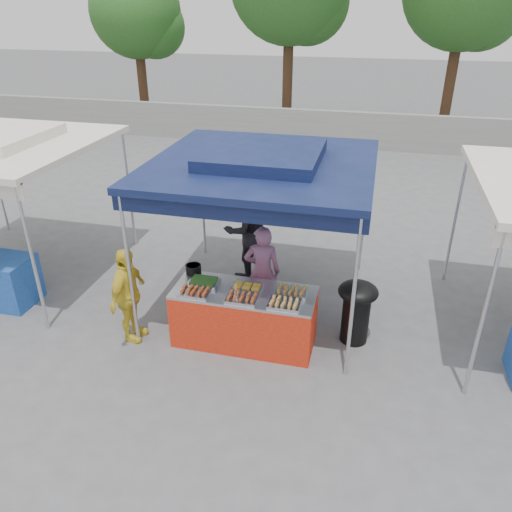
% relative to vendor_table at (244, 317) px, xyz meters
% --- Properties ---
extents(ground_plane, '(80.00, 80.00, 0.00)m').
position_rel_vendor_table_xyz_m(ground_plane, '(0.00, 0.10, -0.43)').
color(ground_plane, '#58585A').
extents(back_wall, '(40.00, 0.25, 1.20)m').
position_rel_vendor_table_xyz_m(back_wall, '(0.00, 11.10, 0.17)').
color(back_wall, gray).
rests_on(back_wall, ground_plane).
extents(main_canopy, '(3.20, 3.20, 2.57)m').
position_rel_vendor_table_xyz_m(main_canopy, '(0.00, 1.07, 1.94)').
color(main_canopy, '#B7B7BF').
rests_on(main_canopy, ground_plane).
extents(tree_0, '(3.41, 3.33, 5.72)m').
position_rel_vendor_table_xyz_m(tree_0, '(-7.43, 13.07, 3.49)').
color(tree_0, '#3F2918').
rests_on(tree_0, ground_plane).
extents(vendor_table, '(2.00, 0.80, 0.85)m').
position_rel_vendor_table_xyz_m(vendor_table, '(0.00, 0.00, 0.00)').
color(vendor_table, red).
rests_on(vendor_table, ground_plane).
extents(food_tray_fl, '(0.42, 0.30, 0.07)m').
position_rel_vendor_table_xyz_m(food_tray_fl, '(-0.64, -0.24, 0.46)').
color(food_tray_fl, silver).
rests_on(food_tray_fl, vendor_table).
extents(food_tray_fm, '(0.42, 0.30, 0.07)m').
position_rel_vendor_table_xyz_m(food_tray_fm, '(0.04, -0.24, 0.46)').
color(food_tray_fm, silver).
rests_on(food_tray_fm, vendor_table).
extents(food_tray_fr, '(0.42, 0.30, 0.07)m').
position_rel_vendor_table_xyz_m(food_tray_fr, '(0.61, -0.24, 0.46)').
color(food_tray_fr, silver).
rests_on(food_tray_fr, vendor_table).
extents(food_tray_bl, '(0.42, 0.30, 0.07)m').
position_rel_vendor_table_xyz_m(food_tray_bl, '(-0.61, 0.06, 0.46)').
color(food_tray_bl, silver).
rests_on(food_tray_bl, vendor_table).
extents(food_tray_bm, '(0.42, 0.30, 0.07)m').
position_rel_vendor_table_xyz_m(food_tray_bm, '(0.03, 0.06, 0.46)').
color(food_tray_bm, silver).
rests_on(food_tray_bm, vendor_table).
extents(food_tray_br, '(0.42, 0.30, 0.07)m').
position_rel_vendor_table_xyz_m(food_tray_br, '(0.65, 0.09, 0.46)').
color(food_tray_br, silver).
rests_on(food_tray_br, vendor_table).
extents(cooking_pot, '(0.23, 0.23, 0.13)m').
position_rel_vendor_table_xyz_m(cooking_pot, '(-0.86, 0.32, 0.49)').
color(cooking_pot, black).
rests_on(cooking_pot, vendor_table).
extents(skewer_cup, '(0.07, 0.07, 0.09)m').
position_rel_vendor_table_xyz_m(skewer_cup, '(-0.04, -0.28, 0.47)').
color(skewer_cup, '#B7B7BF').
rests_on(skewer_cup, vendor_table).
extents(wok_burner, '(0.57, 0.57, 0.96)m').
position_rel_vendor_table_xyz_m(wok_burner, '(1.55, 0.41, 0.14)').
color(wok_burner, black).
rests_on(wok_burner, ground_plane).
extents(crate_left, '(0.48, 0.33, 0.29)m').
position_rel_vendor_table_xyz_m(crate_left, '(-0.41, 0.75, -0.28)').
color(crate_left, '#13319F').
rests_on(crate_left, ground_plane).
extents(crate_right, '(0.47, 0.33, 0.28)m').
position_rel_vendor_table_xyz_m(crate_right, '(0.22, 0.73, -0.28)').
color(crate_right, '#13319F').
rests_on(crate_right, ground_plane).
extents(crate_stacked, '(0.46, 0.32, 0.27)m').
position_rel_vendor_table_xyz_m(crate_stacked, '(0.22, 0.73, -0.01)').
color(crate_stacked, '#13319F').
rests_on(crate_stacked, crate_right).
extents(vendor_woman, '(0.61, 0.45, 1.53)m').
position_rel_vendor_table_xyz_m(vendor_woman, '(0.09, 0.74, 0.34)').
color(vendor_woman, '#86557A').
rests_on(vendor_woman, ground_plane).
extents(helper_man, '(1.10, 1.06, 1.79)m').
position_rel_vendor_table_xyz_m(helper_man, '(-0.45, 1.93, 0.47)').
color(helper_man, black).
rests_on(helper_man, ground_plane).
extents(customer_person, '(0.39, 0.87, 1.45)m').
position_rel_vendor_table_xyz_m(customer_person, '(-1.62, -0.31, 0.30)').
color(customer_person, gold).
rests_on(customer_person, ground_plane).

